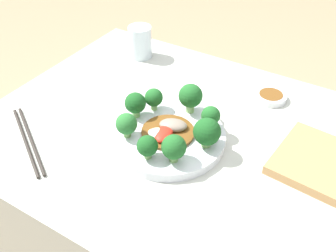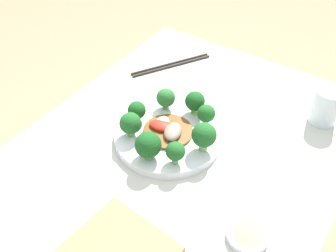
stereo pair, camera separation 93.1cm
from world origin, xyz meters
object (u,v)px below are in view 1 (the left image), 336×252
Objects in this scene: broccoli_east at (207,132)px; broccoli_north at (191,96)px; broccoli_southwest at (126,124)px; broccoli_south at (147,146)px; broccoli_southeast at (174,147)px; stirfry_center at (167,131)px; drinking_glass at (140,42)px; sauce_dish at (271,96)px; cutting_board at (334,169)px; broccoli_northwest at (154,98)px; plate at (168,137)px; broccoli_west at (135,103)px; broccoli_northeast at (211,116)px; chopsticks at (28,140)px.

broccoli_north is at bearing 134.89° from broccoli_east.
broccoli_south is (0.07, -0.03, -0.00)m from broccoli_southwest.
broccoli_north is 1.16× the size of broccoli_southeast.
broccoli_north reaches higher than stirfry_center.
broccoli_southeast is 0.46m from drinking_glass.
broccoli_south reaches higher than sauce_dish.
broccoli_southwest is 0.23× the size of cutting_board.
sauce_dish is (0.21, 0.21, -0.04)m from broccoli_northwest.
broccoli_north and drinking_glass have the same top height.
plate is 0.38m from drinking_glass.
broccoli_north is (-0.08, 0.08, 0.01)m from broccoli_east.
drinking_glass reaches higher than broccoli_southwest.
drinking_glass is at bearing 142.44° from broccoli_east.
broccoli_northwest is at bearing 139.92° from stirfry_center.
broccoli_west is at bearing 177.98° from broccoli_east.
broccoli_northeast is (0.14, 0.12, 0.00)m from broccoli_southwest.
sauce_dish is (0.39, 0.42, 0.00)m from chopsticks.
chopsticks is (-0.18, -0.22, -0.05)m from broccoli_northwest.
drinking_glass is at bearing 178.42° from sauce_dish.
broccoli_west is 0.17m from broccoli_northeast.
sauce_dish is (0.23, 0.25, -0.05)m from broccoli_west.
chopsticks is 0.91× the size of cutting_board.
chopsticks is at bearing -89.40° from drinking_glass.
chopsticks is at bearing -148.52° from stirfry_center.
broccoli_north is at bearing 64.03° from broccoli_southwest.
broccoli_northwest is 0.22× the size of cutting_board.
plate and cutting_board have the same top height.
plate is 0.09m from broccoli_southeast.
broccoli_southwest is 0.09m from stirfry_center.
drinking_glass reaches higher than broccoli_southeast.
cutting_board is (0.40, 0.14, -0.04)m from broccoli_southwest.
sauce_dish is (0.14, 0.27, -0.02)m from stirfry_center.
broccoli_northeast is (0.07, 0.06, 0.04)m from plate.
broccoli_west is at bearing 151.54° from broccoli_southeast.
broccoli_northeast is at bearing 43.22° from plate.
broccoli_southwest is at bearing -59.61° from drinking_glass.
broccoli_south is 0.24× the size of chopsticks.
cutting_board is (0.40, 0.03, -0.04)m from broccoli_northwest.
chopsticks is at bearing -135.61° from broccoli_north.
broccoli_southeast is at bearing -47.31° from drinking_glass.
broccoli_southeast is at bearing -5.81° from broccoli_southwest.
broccoli_west is 0.10m from stirfry_center.
broccoli_east is at bearing -100.66° from sauce_dish.
stirfry_center is at bearing -116.88° from sauce_dish.
broccoli_northeast is (-0.02, 0.06, -0.00)m from broccoli_east.
broccoli_east is 0.17m from broccoli_northwest.
drinking_glass is 0.38× the size of cutting_board.
broccoli_west reaches higher than broccoli_south.
drinking_glass is (-0.26, 0.28, 0.02)m from stirfry_center.
sauce_dish is at bearing 52.20° from broccoli_north.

